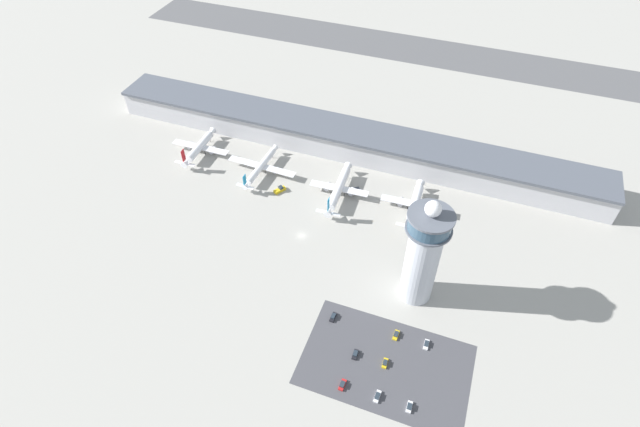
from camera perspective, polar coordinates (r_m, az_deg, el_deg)
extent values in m
plane|color=#9E9B93|center=(239.35, -2.12, -2.54)|extent=(1000.00, 1000.00, 0.00)
cube|color=#B2B2B7|center=(283.81, 3.14, 8.26)|extent=(279.67, 22.00, 14.13)
cube|color=#4C515B|center=(279.20, 3.20, 9.55)|extent=(279.67, 25.00, 1.60)
cube|color=#515154|center=(400.31, 9.40, 18.23)|extent=(419.50, 44.00, 0.01)
cylinder|color=#ADB2BC|center=(206.11, 11.46, -5.62)|extent=(13.60, 13.60, 40.03)
cylinder|color=#565B66|center=(191.09, 12.32, -1.72)|extent=(17.94, 17.94, 0.80)
cylinder|color=#334C60|center=(188.71, 12.48, -1.02)|extent=(16.50, 16.50, 5.94)
cylinder|color=#565B66|center=(186.29, 12.64, -0.28)|extent=(17.94, 17.94, 1.00)
sphere|color=white|center=(183.80, 12.81, 0.52)|extent=(6.25, 6.25, 6.25)
cube|color=#424247|center=(201.66, 7.54, -16.71)|extent=(64.00, 40.00, 0.01)
cylinder|color=white|center=(291.41, -13.59, 7.45)|extent=(4.82, 24.89, 4.30)
cone|color=white|center=(301.00, -12.28, 9.05)|extent=(4.38, 3.96, 4.30)
cone|color=white|center=(281.81, -15.04, 5.66)|extent=(3.98, 5.24, 3.87)
cube|color=white|center=(292.18, -13.52, 7.39)|extent=(34.07, 5.12, 0.44)
cylinder|color=#A8A8B2|center=(297.01, -14.59, 7.54)|extent=(2.46, 4.78, 2.36)
cylinder|color=#A8A8B2|center=(290.32, -12.15, 7.06)|extent=(2.46, 4.78, 2.36)
cube|color=red|center=(277.80, -15.36, 6.42)|extent=(0.36, 2.81, 6.87)
cube|color=white|center=(280.66, -15.20, 5.55)|extent=(12.07, 2.25, 0.24)
cylinder|color=black|center=(300.84, -12.46, 8.19)|extent=(0.28, 0.28, 2.52)
cylinder|color=black|center=(291.83, -12.99, 6.78)|extent=(0.28, 0.28, 2.52)
cylinder|color=black|center=(294.66, -14.02, 6.99)|extent=(0.28, 0.28, 2.52)
cylinder|color=white|center=(272.33, -6.74, 5.41)|extent=(4.53, 29.77, 3.46)
cone|color=white|center=(283.49, -5.22, 7.37)|extent=(3.57, 3.23, 3.46)
cone|color=white|center=(261.40, -8.43, 3.21)|extent=(3.26, 4.26, 3.11)
cube|color=white|center=(273.11, -6.67, 5.39)|extent=(39.36, 5.82, 0.44)
cylinder|color=#A8A8B2|center=(277.80, -8.08, 5.74)|extent=(2.04, 3.87, 1.90)
cylinder|color=#A8A8B2|center=(271.27, -5.01, 4.94)|extent=(2.04, 3.87, 1.90)
cube|color=#197FB2|center=(257.94, -8.62, 3.84)|extent=(0.40, 2.81, 5.53)
cube|color=white|center=(260.40, -8.56, 3.10)|extent=(9.74, 2.35, 0.24)
cylinder|color=black|center=(283.43, -5.43, 6.57)|extent=(0.28, 0.28, 2.58)
cylinder|color=black|center=(273.16, -6.26, 4.78)|extent=(0.28, 0.28, 2.58)
cylinder|color=black|center=(275.08, -7.16, 5.02)|extent=(0.28, 0.28, 2.58)
cylinder|color=white|center=(256.44, 2.17, 2.93)|extent=(5.95, 30.61, 4.40)
cone|color=white|center=(269.09, 3.17, 5.27)|extent=(4.60, 4.18, 4.40)
cone|color=white|center=(243.90, 1.03, 0.25)|extent=(4.23, 5.48, 3.96)
cube|color=white|center=(257.40, 2.20, 2.89)|extent=(30.97, 5.97, 0.44)
cylinder|color=#A8A8B2|center=(260.27, 0.88, 3.10)|extent=(2.66, 4.96, 2.42)
cylinder|color=#A8A8B2|center=(257.90, 3.64, 2.52)|extent=(2.66, 4.96, 2.42)
cube|color=#197FB2|center=(239.18, 0.97, 1.06)|extent=(0.44, 2.81, 7.04)
cube|color=white|center=(242.60, 0.93, 0.09)|extent=(12.41, 2.63, 0.24)
cylinder|color=black|center=(268.98, 2.96, 4.28)|extent=(0.28, 0.28, 2.61)
cylinder|color=black|center=(258.12, 2.80, 2.19)|extent=(0.28, 0.28, 2.61)
cylinder|color=black|center=(259.25, 1.48, 2.46)|extent=(0.28, 0.28, 2.61)
cylinder|color=silver|center=(252.90, 10.80, 1.11)|extent=(5.41, 25.30, 4.47)
cone|color=silver|center=(263.76, 11.37, 3.19)|extent=(4.62, 4.19, 4.47)
cone|color=silver|center=(241.95, 10.16, -1.27)|extent=(4.22, 5.51, 4.02)
cube|color=silver|center=(253.80, 10.80, 1.05)|extent=(34.70, 5.70, 0.44)
cylinder|color=#A8A8B2|center=(255.85, 9.21, 1.34)|extent=(2.64, 5.00, 2.46)
cylinder|color=#A8A8B2|center=(255.25, 12.39, 0.63)|extent=(2.64, 5.00, 2.46)
cube|color=orange|center=(237.10, 10.28, -0.47)|extent=(0.41, 2.81, 7.15)
cube|color=silver|center=(240.60, 10.10, -1.44)|extent=(12.58, 2.47, 0.24)
cylinder|color=black|center=(263.51, 11.15, 2.22)|extent=(0.28, 0.28, 2.09)
cylinder|color=black|center=(254.81, 11.38, 0.38)|extent=(0.28, 0.28, 2.09)
cylinder|color=black|center=(255.07, 10.01, 0.69)|extent=(0.28, 0.28, 2.09)
cube|color=black|center=(262.44, -4.61, 2.57)|extent=(4.79, 5.87, 0.12)
cube|color=gold|center=(261.95, -4.62, 2.69)|extent=(5.41, 6.81, 1.57)
cube|color=#232D38|center=(261.26, -4.52, 2.98)|extent=(2.82, 2.76, 1.29)
cube|color=black|center=(262.06, 3.77, 2.56)|extent=(6.40, 5.62, 0.12)
cube|color=#2D333D|center=(261.64, 3.77, 2.66)|extent=(7.40, 6.40, 1.35)
cube|color=#232D38|center=(260.62, 3.63, 2.83)|extent=(3.10, 3.10, 1.11)
cube|color=black|center=(210.79, 1.51, -11.82)|extent=(1.88, 3.97, 0.12)
cube|color=black|center=(210.47, 1.52, -11.76)|extent=(1.98, 4.72, 0.87)
cube|color=#232D38|center=(209.87, 1.53, -11.62)|extent=(1.68, 2.62, 0.71)
cube|color=black|center=(208.45, 8.67, -13.63)|extent=(1.96, 3.95, 0.12)
cube|color=gold|center=(208.17, 8.68, -13.59)|extent=(2.07, 4.69, 0.79)
cube|color=#232D38|center=(207.62, 8.71, -13.46)|extent=(1.75, 2.61, 0.65)
cube|color=black|center=(202.34, 4.04, -15.83)|extent=(1.86, 3.71, 0.12)
cube|color=black|center=(202.03, 4.04, -15.78)|extent=(1.95, 4.41, 0.84)
cube|color=#232D38|center=(201.42, 4.06, -15.65)|extent=(1.67, 2.45, 0.69)
cube|color=black|center=(195.24, 10.15, -20.98)|extent=(1.81, 3.69, 0.12)
cube|color=silver|center=(194.91, 10.17, -20.94)|extent=(1.89, 4.39, 0.87)
cube|color=#232D38|center=(194.15, 10.19, -20.87)|extent=(1.65, 2.42, 0.71)
cube|color=black|center=(201.64, 7.43, -16.67)|extent=(1.79, 3.61, 0.12)
cube|color=gold|center=(201.32, 7.44, -16.62)|extent=(1.88, 4.30, 0.87)
cube|color=#232D38|center=(200.58, 7.45, -16.53)|extent=(1.61, 2.38, 0.71)
cube|color=black|center=(208.33, 12.03, -14.49)|extent=(1.76, 3.88, 0.12)
cube|color=silver|center=(208.07, 12.05, -14.45)|extent=(1.83, 4.62, 0.75)
cube|color=#232D38|center=(207.55, 12.08, -14.32)|extent=(1.61, 2.55, 0.61)
cube|color=black|center=(195.32, 6.56, -20.11)|extent=(1.91, 4.09, 0.12)
cube|color=silver|center=(195.00, 6.57, -20.06)|extent=(2.01, 4.86, 0.84)
cube|color=#232D38|center=(194.26, 6.58, -20.00)|extent=(1.70, 2.70, 0.69)
cube|color=black|center=(196.29, 2.58, -19.03)|extent=(1.96, 3.87, 0.12)
cube|color=red|center=(195.95, 2.58, -18.98)|extent=(2.07, 4.59, 0.87)
cube|color=#232D38|center=(195.19, 2.57, -18.91)|extent=(1.75, 2.55, 0.71)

